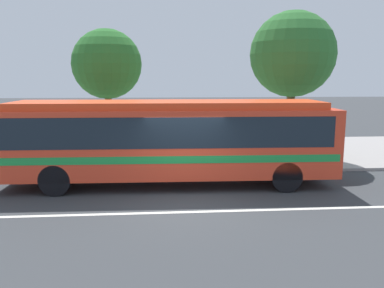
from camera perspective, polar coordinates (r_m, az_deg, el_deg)
The scene contains 8 objects.
ground_plane at distance 11.78m, azimuth -0.85°, elevation -8.61°, with size 120.00×120.00×0.00m, color #383B3E.
sidewalk_slab at distance 18.95m, azimuth -2.28°, elevation -1.34°, with size 60.00×8.00×0.12m, color #9B9491.
lane_stripe_center at distance 11.03m, azimuth -0.57°, elevation -9.90°, with size 56.00×0.16×0.01m, color silver.
transit_bus at distance 13.38m, azimuth -3.34°, elevation 1.06°, with size 11.30×2.73×2.91m.
pedestrian_waiting_near_sign at distance 16.97m, azimuth -6.85°, elevation 0.88°, with size 0.41×0.41×1.69m.
bus_stop_sign at distance 15.90m, azimuth 12.98°, elevation 2.63°, with size 0.13×0.44×2.64m.
street_tree_near_stop at distance 18.01m, azimuth -12.33°, elevation 11.27°, with size 3.07×3.07×5.69m.
street_tree_mid_block at distance 18.06m, azimuth 14.49°, elevation 12.50°, with size 3.73×3.73×6.43m.
Camera 1 is at (-0.71, -11.16, 3.72)m, focal length 36.51 mm.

